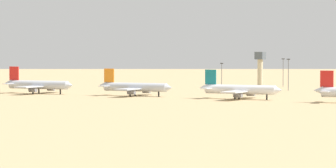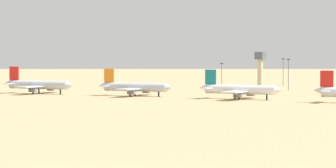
% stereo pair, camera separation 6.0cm
% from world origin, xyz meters
% --- Properties ---
extents(ground, '(4000.00, 4000.00, 0.00)m').
position_xyz_m(ground, '(0.00, 0.00, 0.00)').
color(ground, tan).
extents(ridge_far_west, '(242.94, 190.81, 111.73)m').
position_xyz_m(ridge_far_west, '(-449.12, 1008.65, 55.87)').
color(ridge_far_west, slate).
rests_on(ridge_far_west, ground).
extents(parked_jet_red_1, '(40.00, 33.84, 13.21)m').
position_xyz_m(parked_jet_red_1, '(-53.60, 5.68, 4.33)').
color(parked_jet_red_1, silver).
rests_on(parked_jet_red_1, ground).
extents(parked_jet_orange_2, '(38.26, 32.36, 12.63)m').
position_xyz_m(parked_jet_orange_2, '(-0.77, 12.11, 4.14)').
color(parked_jet_orange_2, silver).
rests_on(parked_jet_orange_2, ground).
extents(parked_jet_teal_3, '(38.42, 32.39, 12.69)m').
position_xyz_m(parked_jet_teal_3, '(52.03, 14.73, 4.16)').
color(parked_jet_teal_3, white).
rests_on(parked_jet_teal_3, ground).
extents(control_tower, '(5.20, 5.20, 20.58)m').
position_xyz_m(control_tower, '(0.95, 144.40, 12.42)').
color(control_tower, '#C6B793').
rests_on(control_tower, ground).
extents(light_pole_west, '(1.80, 0.50, 16.89)m').
position_xyz_m(light_pole_west, '(38.63, 98.99, 9.67)').
color(light_pole_west, '#59595E').
rests_on(light_pole_west, ground).
extents(light_pole_mid, '(1.80, 0.50, 16.66)m').
position_xyz_m(light_pole_mid, '(15.11, 146.14, 9.55)').
color(light_pole_mid, '#59595E').
rests_on(light_pole_mid, ground).
extents(light_pole_east, '(1.80, 0.50, 14.29)m').
position_xyz_m(light_pole_east, '(-6.53, 109.26, 8.33)').
color(light_pole_east, '#59595E').
rests_on(light_pole_east, ground).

